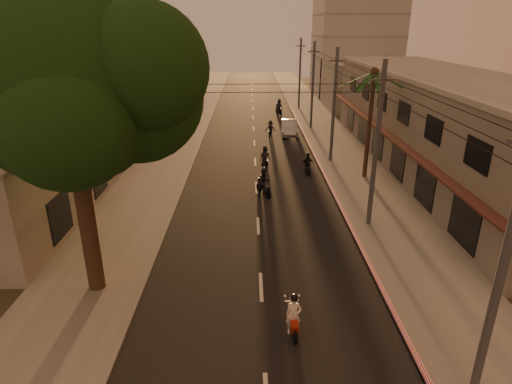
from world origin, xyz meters
The scene contains 21 objects.
ground centered at (0.00, 0.00, 0.00)m, with size 160.00×160.00×0.00m, color #383023.
road centered at (0.00, 20.00, 0.01)m, with size 10.00×140.00×0.02m, color black.
sidewalk_right centered at (7.50, 20.00, 0.06)m, with size 5.00×140.00×0.12m, color slate.
sidewalk_left centered at (-7.50, 20.00, 0.06)m, with size 5.00×140.00×0.12m, color slate.
curb_stripe centered at (5.10, 15.00, 0.10)m, with size 0.20×60.00×0.20m, color red.
shophouse_row centered at (13.95, 18.00, 3.65)m, with size 8.80×34.20×7.30m.
left_building centered at (-13.98, 14.00, 2.60)m, with size 8.20×24.20×5.20m.
distant_tower centered at (16.00, 56.00, 14.00)m, with size 12.10×12.10×28.00m.
broadleaf_tree centered at (-6.61, 2.14, 8.48)m, with size 9.60×8.70×12.10m.
palm_tree centered at (8.00, 16.00, 7.15)m, with size 5.00×5.00×8.20m.
utility_poles centered at (6.20, 20.00, 6.54)m, with size 1.20×48.26×9.00m.
filler_right centered at (14.00, 45.00, 3.00)m, with size 8.00×14.00×6.00m, color #A6A296.
filler_left_near centered at (-14.00, 34.00, 2.20)m, with size 8.00×14.00×4.40m, color #A6A296.
filler_left_far centered at (-14.00, 52.00, 3.50)m, with size 8.00×14.00×7.00m, color #A6A296.
scooter_red centered at (1.09, -0.94, 0.73)m, with size 0.64×1.70×1.67m.
scooter_mid_a centered at (0.48, 12.61, 0.88)m, with size 1.42×1.82×1.93m.
scooter_mid_b centered at (3.90, 16.94, 0.75)m, with size 0.97×1.69×1.66m.
scooter_far_a centered at (0.75, 18.67, 0.78)m, with size 0.95×1.76×1.74m.
scooter_far_b centered at (1.65, 28.46, 0.78)m, with size 1.25×1.71×1.69m.
parked_car centered at (3.63, 29.36, 0.74)m, with size 1.83×4.59×1.48m, color #A3A6AB.
scooter_far_c centered at (3.27, 40.01, 0.88)m, with size 1.22×1.92×1.95m.
Camera 1 is at (-0.46, -13.65, 10.55)m, focal length 30.00 mm.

